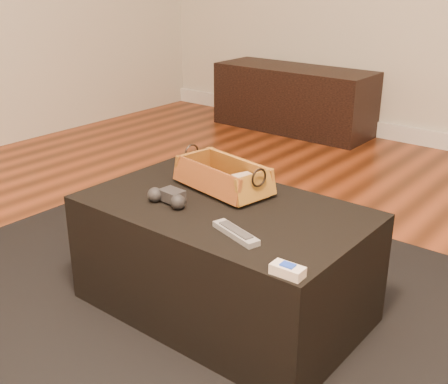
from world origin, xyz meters
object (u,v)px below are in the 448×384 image
Objects in this scene: tv_remote at (217,183)px; wicker_basket at (223,178)px; media_cabinet at (293,99)px; cream_gadget at (288,270)px; ottoman at (223,258)px; game_controller at (169,197)px; silver_remote at (236,233)px.

wicker_basket is (0.02, 0.01, 0.02)m from tv_remote.
media_cabinet is 3.07m from cream_gadget.
wicker_basket is at bearing 128.82° from ottoman.
tv_remote is at bearing -64.58° from media_cabinet.
wicker_basket reaches higher than tv_remote.
game_controller reaches higher than ottoman.
game_controller is 0.82× the size of silver_remote.
silver_remote is (0.18, -0.16, 0.22)m from ottoman.
ottoman is at bearing -63.30° from media_cabinet.
cream_gadget reaches higher than ottoman.
silver_remote is (0.30, -0.27, -0.01)m from tv_remote.
wicker_basket is 0.24m from game_controller.
ottoman is 10.70× the size of cream_gadget.
silver_remote reaches higher than ottoman.
media_cabinet is 3.08× the size of wicker_basket.
ottoman is at bearing 138.02° from silver_remote.
silver_remote is (0.28, -0.28, -0.03)m from wicker_basket.
ottoman is at bearing 148.62° from cream_gadget.
game_controller is at bearing -95.69° from tv_remote.
game_controller is at bearing -143.51° from ottoman.
cream_gadget is (0.55, -0.37, -0.01)m from tv_remote.
cream_gadget is (0.53, -0.38, -0.03)m from wicker_basket.
wicker_basket reaches higher than game_controller.
wicker_basket reaches higher than ottoman.
wicker_basket is (1.08, -2.22, 0.23)m from media_cabinet.
cream_gadget is at bearing -58.23° from media_cabinet.
game_controller is at bearing -104.60° from wicker_basket.
media_cabinet reaches higher than game_controller.
silver_remote is at bearing -37.94° from tv_remote.
game_controller is (-0.04, -0.22, 0.00)m from tv_remote.
media_cabinet is 6.28× the size of tv_remote.
ottoman is 5.05× the size of silver_remote.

